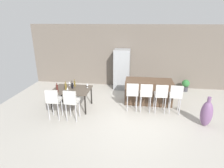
{
  "coord_description": "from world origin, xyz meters",
  "views": [
    {
      "loc": [
        0.14,
        -5.64,
        3.07
      ],
      "look_at": [
        -0.72,
        0.52,
        0.85
      ],
      "focal_mm": 28.77,
      "sensor_mm": 36.0,
      "label": 1
    }
  ],
  "objects_px": {
    "dining_chair_near": "(53,99)",
    "wine_glass_far": "(87,84)",
    "bar_chair_left": "(132,92)",
    "wine_bottle_right": "(72,86)",
    "bar_chair_middle": "(146,93)",
    "wine_bottle_middle": "(66,87)",
    "bar_chair_far": "(176,95)",
    "floor_vase": "(206,114)",
    "kitchen_island": "(148,91)",
    "dining_table": "(72,91)",
    "wine_glass_near": "(69,83)",
    "wine_bottle_inner": "(75,84)",
    "refrigerator": "(122,69)",
    "dining_chair_far": "(71,100)",
    "potted_plant": "(186,85)",
    "wine_glass_end": "(67,89)",
    "wine_bottle_left": "(57,88)",
    "bar_chair_right": "(161,94)"
  },
  "relations": [
    {
      "from": "bar_chair_far",
      "to": "wine_bottle_middle",
      "type": "relative_size",
      "value": 3.33
    },
    {
      "from": "potted_plant",
      "to": "dining_chair_near",
      "type": "bearing_deg",
      "value": -146.84
    },
    {
      "from": "wine_bottle_inner",
      "to": "refrigerator",
      "type": "relative_size",
      "value": 0.16
    },
    {
      "from": "wine_glass_far",
      "to": "wine_bottle_left",
      "type": "bearing_deg",
      "value": -149.54
    },
    {
      "from": "bar_chair_far",
      "to": "floor_vase",
      "type": "xyz_separation_m",
      "value": [
        0.8,
        -0.68,
        -0.28
      ]
    },
    {
      "from": "dining_chair_near",
      "to": "wine_glass_far",
      "type": "xyz_separation_m",
      "value": [
        0.82,
        1.06,
        0.17
      ]
    },
    {
      "from": "bar_chair_far",
      "to": "floor_vase",
      "type": "height_order",
      "value": "bar_chair_far"
    },
    {
      "from": "bar_chair_left",
      "to": "bar_chair_far",
      "type": "bearing_deg",
      "value": 0.0
    },
    {
      "from": "wine_glass_near",
      "to": "refrigerator",
      "type": "height_order",
      "value": "refrigerator"
    },
    {
      "from": "kitchen_island",
      "to": "dining_chair_far",
      "type": "relative_size",
      "value": 1.69
    },
    {
      "from": "refrigerator",
      "to": "floor_vase",
      "type": "height_order",
      "value": "refrigerator"
    },
    {
      "from": "floor_vase",
      "to": "potted_plant",
      "type": "bearing_deg",
      "value": 88.22
    },
    {
      "from": "dining_table",
      "to": "refrigerator",
      "type": "relative_size",
      "value": 0.72
    },
    {
      "from": "kitchen_island",
      "to": "dining_table",
      "type": "distance_m",
      "value": 2.9
    },
    {
      "from": "dining_table",
      "to": "dining_chair_near",
      "type": "bearing_deg",
      "value": -109.28
    },
    {
      "from": "dining_table",
      "to": "wine_glass_end",
      "type": "height_order",
      "value": "wine_glass_end"
    },
    {
      "from": "bar_chair_left",
      "to": "dining_chair_near",
      "type": "relative_size",
      "value": 1.0
    },
    {
      "from": "kitchen_island",
      "to": "dining_table",
      "type": "height_order",
      "value": "kitchen_island"
    },
    {
      "from": "bar_chair_middle",
      "to": "wine_bottle_middle",
      "type": "relative_size",
      "value": 3.33
    },
    {
      "from": "bar_chair_left",
      "to": "dining_chair_near",
      "type": "xyz_separation_m",
      "value": [
        -2.46,
        -0.93,
        0.0
      ]
    },
    {
      "from": "bar_chair_far",
      "to": "wine_bottle_inner",
      "type": "distance_m",
      "value": 3.61
    },
    {
      "from": "wine_glass_end",
      "to": "kitchen_island",
      "type": "bearing_deg",
      "value": 22.24
    },
    {
      "from": "wine_glass_end",
      "to": "refrigerator",
      "type": "xyz_separation_m",
      "value": [
        1.63,
        2.61,
        0.06
      ]
    },
    {
      "from": "kitchen_island",
      "to": "bar_chair_middle",
      "type": "bearing_deg",
      "value": -99.74
    },
    {
      "from": "bar_chair_left",
      "to": "wine_bottle_right",
      "type": "bearing_deg",
      "value": -179.61
    },
    {
      "from": "refrigerator",
      "to": "potted_plant",
      "type": "height_order",
      "value": "refrigerator"
    },
    {
      "from": "bar_chair_left",
      "to": "wine_bottle_right",
      "type": "distance_m",
      "value": 2.16
    },
    {
      "from": "dining_table",
      "to": "wine_bottle_inner",
      "type": "relative_size",
      "value": 4.64
    },
    {
      "from": "bar_chair_middle",
      "to": "dining_table",
      "type": "bearing_deg",
      "value": -178.27
    },
    {
      "from": "wine_glass_far",
      "to": "potted_plant",
      "type": "relative_size",
      "value": 0.32
    },
    {
      "from": "wine_bottle_right",
      "to": "wine_glass_far",
      "type": "bearing_deg",
      "value": 16.18
    },
    {
      "from": "wine_bottle_middle",
      "to": "dining_chair_far",
      "type": "bearing_deg",
      "value": -57.92
    },
    {
      "from": "bar_chair_left",
      "to": "wine_bottle_middle",
      "type": "relative_size",
      "value": 3.33
    },
    {
      "from": "bar_chair_left",
      "to": "dining_table",
      "type": "relative_size",
      "value": 0.79
    },
    {
      "from": "kitchen_island",
      "to": "potted_plant",
      "type": "height_order",
      "value": "kitchen_island"
    },
    {
      "from": "wine_bottle_inner",
      "to": "wine_glass_near",
      "type": "bearing_deg",
      "value": 166.19
    },
    {
      "from": "bar_chair_middle",
      "to": "wine_glass_end",
      "type": "xyz_separation_m",
      "value": [
        -2.66,
        -0.38,
        0.17
      ]
    },
    {
      "from": "wine_bottle_right",
      "to": "potted_plant",
      "type": "height_order",
      "value": "wine_bottle_right"
    },
    {
      "from": "wine_glass_far",
      "to": "refrigerator",
      "type": "bearing_deg",
      "value": 62.74
    },
    {
      "from": "wine_glass_far",
      "to": "potted_plant",
      "type": "bearing_deg",
      "value": 27.56
    },
    {
      "from": "dining_table",
      "to": "wine_glass_near",
      "type": "xyz_separation_m",
      "value": [
        -0.19,
        0.32,
        0.19
      ]
    },
    {
      "from": "kitchen_island",
      "to": "wine_bottle_middle",
      "type": "height_order",
      "value": "wine_bottle_middle"
    },
    {
      "from": "dining_table",
      "to": "wine_bottle_inner",
      "type": "distance_m",
      "value": 0.31
    },
    {
      "from": "wine_glass_near",
      "to": "dining_chair_far",
      "type": "bearing_deg",
      "value": -67.15
    },
    {
      "from": "wine_glass_far",
      "to": "refrigerator",
      "type": "relative_size",
      "value": 0.09
    },
    {
      "from": "bar_chair_right",
      "to": "dining_chair_far",
      "type": "xyz_separation_m",
      "value": [
        -2.84,
        -0.93,
        0.0
      ]
    },
    {
      "from": "bar_chair_left",
      "to": "floor_vase",
      "type": "distance_m",
      "value": 2.38
    },
    {
      "from": "wine_bottle_right",
      "to": "wine_bottle_left",
      "type": "height_order",
      "value": "wine_bottle_left"
    },
    {
      "from": "wine_glass_end",
      "to": "wine_glass_near",
      "type": "bearing_deg",
      "value": 104.87
    },
    {
      "from": "kitchen_island",
      "to": "wine_bottle_middle",
      "type": "relative_size",
      "value": 5.63
    }
  ]
}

